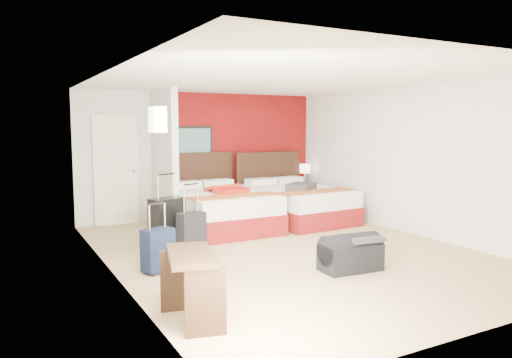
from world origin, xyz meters
TOP-DOWN VIEW (x-y plane):
  - ground at (0.00, 0.00)m, footprint 6.50×6.50m
  - room_walls at (-1.40, 1.42)m, footprint 5.02×6.52m
  - red_accent_panel at (0.75, 3.23)m, footprint 3.50×0.04m
  - partition_wall at (-1.00, 2.61)m, footprint 0.12×1.20m
  - entry_door at (-1.75, 3.20)m, footprint 0.82×0.06m
  - bed_left at (-0.22, 1.96)m, footprint 1.55×2.21m
  - bed_right at (1.40, 1.88)m, footprint 1.63×2.23m
  - red_suitcase_open at (-0.12, 1.86)m, footprint 0.67×0.85m
  - jacket_bundle at (1.30, 1.58)m, footprint 0.68×0.65m
  - nightstand at (2.28, 2.91)m, footprint 0.42×0.42m
  - table_lamp at (2.28, 2.91)m, footprint 0.27×0.27m
  - suitcase_black at (-1.49, 1.04)m, footprint 0.56×0.44m
  - suitcase_charcoal at (-1.27, 0.60)m, footprint 0.42×0.30m
  - suitcase_navy at (-1.99, -0.13)m, footprint 0.43×0.34m
  - duffel_bag at (0.20, -1.21)m, footprint 0.79×0.46m
  - jacket_draped at (0.35, -1.26)m, footprint 0.49×0.43m
  - desk at (-2.19, -1.81)m, footprint 0.60×0.89m

SIDE VIEW (x-z plane):
  - ground at x=0.00m, z-range 0.00..0.00m
  - duffel_bag at x=0.20m, z-range 0.00..0.39m
  - suitcase_navy at x=-1.99m, z-range 0.00..0.53m
  - suitcase_charcoal at x=-1.27m, z-range 0.00..0.56m
  - nightstand at x=2.28m, z-range 0.00..0.56m
  - bed_right at x=1.40m, z-range 0.00..0.64m
  - bed_left at x=-0.22m, z-range 0.00..0.66m
  - desk at x=-2.19m, z-range 0.00..0.68m
  - suitcase_black at x=-1.49m, z-range 0.00..0.73m
  - jacket_draped at x=0.35m, z-range 0.39..0.45m
  - jacket_bundle at x=1.30m, z-range 0.64..0.77m
  - red_suitcase_open at x=-0.12m, z-range 0.66..0.76m
  - table_lamp at x=2.28m, z-range 0.56..1.01m
  - entry_door at x=-1.75m, z-range 0.00..2.05m
  - red_accent_panel at x=0.75m, z-range 0.00..2.50m
  - partition_wall at x=-1.00m, z-range 0.00..2.50m
  - room_walls at x=-1.40m, z-range 0.01..2.51m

